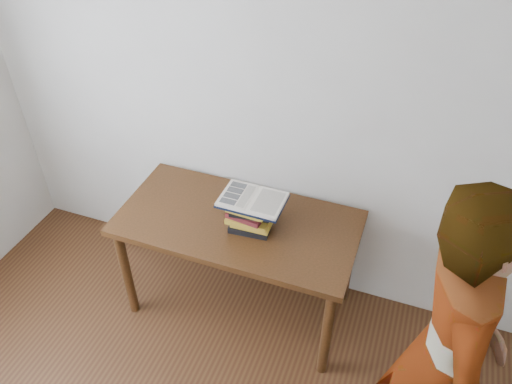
% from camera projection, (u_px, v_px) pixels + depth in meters
% --- Properties ---
extents(desk, '(1.37, 0.69, 0.74)m').
position_uv_depth(desk, '(238.00, 233.00, 2.90)').
color(desk, '#4E2913').
rests_on(desk, ground).
extents(book_stack, '(0.25, 0.20, 0.19)m').
position_uv_depth(book_stack, '(250.00, 215.00, 2.73)').
color(book_stack, black).
rests_on(book_stack, desk).
extents(open_book, '(0.35, 0.25, 0.03)m').
position_uv_depth(open_book, '(253.00, 200.00, 2.67)').
color(open_book, black).
rests_on(open_book, book_stack).
extents(reader, '(0.53, 0.70, 1.74)m').
position_uv_depth(reader, '(444.00, 358.00, 2.00)').
color(reader, tan).
rests_on(reader, ground).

